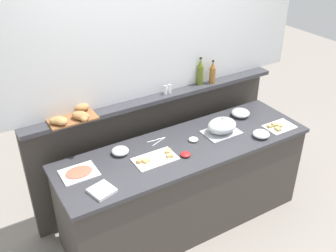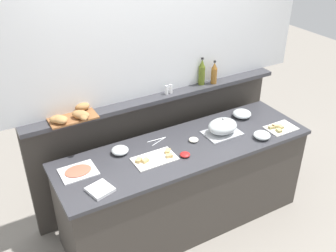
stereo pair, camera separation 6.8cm
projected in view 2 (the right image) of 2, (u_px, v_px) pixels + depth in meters
ground_plane at (156, 187)px, 4.36m from camera, size 12.00×12.00×0.00m
buffet_counter at (185, 186)px, 3.68m from camera, size 2.35×0.72×0.90m
back_ledge_unit at (158, 143)px, 3.99m from camera, size 2.60×0.22×1.20m
upper_wall_panel at (154, 18)px, 3.37m from camera, size 3.20×0.08×1.40m
sandwich_platter_rear at (280, 128)px, 3.71m from camera, size 0.28×0.20×0.04m
sandwich_platter_front at (155, 158)px, 3.28m from camera, size 0.37×0.21×0.04m
cold_cuts_platter at (78, 171)px, 3.12m from camera, size 0.29×0.23×0.02m
serving_cloche at (222, 127)px, 3.60m from camera, size 0.34×0.24×0.17m
glass_bowl_large at (262, 135)px, 3.56m from camera, size 0.16×0.16×0.06m
glass_bowl_medium at (120, 151)px, 3.35m from camera, size 0.15×0.15×0.06m
glass_bowl_small at (242, 114)px, 3.90m from camera, size 0.18×0.18×0.07m
condiment_bowl_teal at (185, 155)px, 3.31m from camera, size 0.09×0.09×0.03m
condiment_bowl_cream at (194, 140)px, 3.52m from camera, size 0.09×0.09×0.03m
serving_tongs at (158, 141)px, 3.53m from camera, size 0.19×0.08×0.01m
napkin_stack at (100, 189)px, 2.92m from camera, size 0.21×0.21×0.03m
olive_oil_bottle at (202, 73)px, 3.81m from camera, size 0.06×0.06×0.28m
vinegar_bottle_amber at (214, 73)px, 3.84m from camera, size 0.06×0.06×0.24m
salt_shaker at (167, 90)px, 3.65m from camera, size 0.03×0.03×0.09m
pepper_shaker at (171, 89)px, 3.67m from camera, size 0.03×0.03×0.09m
bread_basket at (73, 115)px, 3.24m from camera, size 0.41×0.30×0.08m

